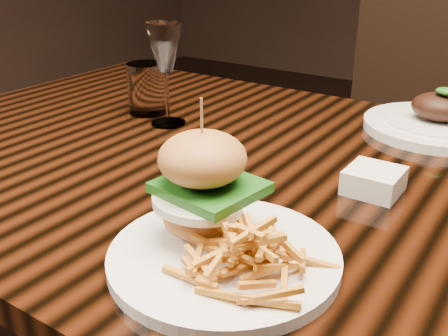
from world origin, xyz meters
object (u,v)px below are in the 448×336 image
Objects in this scene: burger_plate at (221,224)px; far_dish at (437,122)px; wine_glass at (165,51)px; dining_table at (297,218)px; chair_far at (408,134)px.

burger_plate reaches higher than far_dish.
far_dish is at bearing 29.30° from wine_glass.
dining_table is at bearing 117.38° from burger_plate.
burger_plate is 1.34× the size of wine_glass.
dining_table is at bearing -85.55° from chair_far.
dining_table is 1.68× the size of chair_far.
wine_glass is at bearing 167.01° from dining_table.
wine_glass is 0.21× the size of chair_far.
dining_table is at bearing -110.80° from far_dish.
dining_table is at bearing -12.99° from wine_glass.
dining_table is 0.29m from burger_plate.
chair_far is (-0.18, 0.56, -0.23)m from far_dish.
chair_far is at bearing 93.82° from dining_table.
far_dish is at bearing -71.11° from chair_far.
burger_plate is 0.51m from wine_glass.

